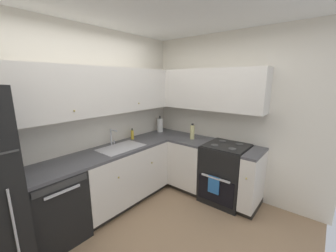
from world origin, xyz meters
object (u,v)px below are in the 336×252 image
dishwasher (53,207)px  paper_towel_roll (160,125)px  oven_range (225,172)px  oil_bottle (192,132)px  soap_bottle (132,135)px

dishwasher → paper_towel_roll: (2.07, 0.16, 0.59)m
oven_range → paper_towel_roll: bearing=89.2°
dishwasher → oven_range: (2.05, -1.19, 0.02)m
oil_bottle → dishwasher: bearing=163.9°
soap_bottle → oil_bottle: size_ratio=0.71×
dishwasher → oven_range: 2.37m
oven_range → paper_towel_roll: paper_towel_roll is taller
oven_range → oil_bottle: bearing=91.7°
dishwasher → paper_towel_roll: size_ratio=2.70×
soap_bottle → paper_towel_roll: paper_towel_roll is taller
paper_towel_roll → oil_bottle: bearing=-92.9°
soap_bottle → paper_towel_roll: bearing=-1.7°
soap_bottle → paper_towel_roll: size_ratio=0.58×
paper_towel_roll → oil_bottle: paper_towel_roll is taller
soap_bottle → oil_bottle: bearing=-50.1°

